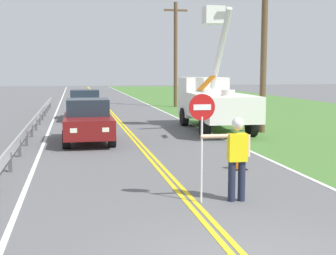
# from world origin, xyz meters

# --- Properties ---
(grass_verge_right) EXTENTS (16.00, 110.00, 0.01)m
(grass_verge_right) POSITION_xyz_m (11.60, 20.00, 0.00)
(grass_verge_right) COLOR #477533
(grass_verge_right) RESTS_ON ground
(centerline_yellow_left) EXTENTS (0.11, 110.00, 0.01)m
(centerline_yellow_left) POSITION_xyz_m (-0.09, 20.00, 0.01)
(centerline_yellow_left) COLOR yellow
(centerline_yellow_left) RESTS_ON ground
(centerline_yellow_right) EXTENTS (0.11, 110.00, 0.01)m
(centerline_yellow_right) POSITION_xyz_m (0.09, 20.00, 0.01)
(centerline_yellow_right) COLOR yellow
(centerline_yellow_right) RESTS_ON ground
(edge_line_right) EXTENTS (0.12, 110.00, 0.01)m
(edge_line_right) POSITION_xyz_m (3.60, 20.00, 0.01)
(edge_line_right) COLOR silver
(edge_line_right) RESTS_ON ground
(edge_line_left) EXTENTS (0.12, 110.00, 0.01)m
(edge_line_left) POSITION_xyz_m (-3.60, 20.00, 0.01)
(edge_line_left) COLOR silver
(edge_line_left) RESTS_ON ground
(flagger_worker) EXTENTS (1.09, 0.26, 1.83)m
(flagger_worker) POSITION_xyz_m (0.98, 3.41, 1.05)
(flagger_worker) COLOR #1E2338
(flagger_worker) RESTS_ON ground
(stop_sign_paddle) EXTENTS (0.56, 0.04, 2.33)m
(stop_sign_paddle) POSITION_xyz_m (0.22, 3.45, 1.71)
(stop_sign_paddle) COLOR silver
(stop_sign_paddle) RESTS_ON ground
(utility_bucket_truck) EXTENTS (2.87, 6.88, 5.77)m
(utility_bucket_truck) POSITION_xyz_m (4.06, 15.13, 1.42)
(utility_bucket_truck) COLOR white
(utility_bucket_truck) RESTS_ON ground
(oncoming_sedan_nearest) EXTENTS (1.94, 4.12, 1.70)m
(oncoming_sedan_nearest) POSITION_xyz_m (-1.89, 12.35, 0.83)
(oncoming_sedan_nearest) COLOR maroon
(oncoming_sedan_nearest) RESTS_ON ground
(oncoming_sedan_second) EXTENTS (2.05, 4.17, 1.70)m
(oncoming_sedan_second) POSITION_xyz_m (-1.78, 21.16, 0.83)
(oncoming_sedan_second) COLOR silver
(oncoming_sedan_second) RESTS_ON ground
(utility_pole_near) EXTENTS (1.80, 0.28, 7.63)m
(utility_pole_near) POSITION_xyz_m (5.98, 13.72, 3.99)
(utility_pole_near) COLOR brown
(utility_pole_near) RESTS_ON ground
(utility_pole_mid) EXTENTS (1.80, 0.28, 7.94)m
(utility_pole_mid) POSITION_xyz_m (5.31, 28.95, 4.15)
(utility_pole_mid) COLOR brown
(utility_pole_mid) RESTS_ON ground
(traffic_cone_lead) EXTENTS (0.40, 0.40, 0.70)m
(traffic_cone_lead) POSITION_xyz_m (2.18, 6.45, 0.34)
(traffic_cone_lead) COLOR orange
(traffic_cone_lead) RESTS_ON ground
(guardrail_left_shoulder) EXTENTS (0.10, 32.00, 0.71)m
(guardrail_left_shoulder) POSITION_xyz_m (-4.20, 15.41, 0.52)
(guardrail_left_shoulder) COLOR #9EA0A3
(guardrail_left_shoulder) RESTS_ON ground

